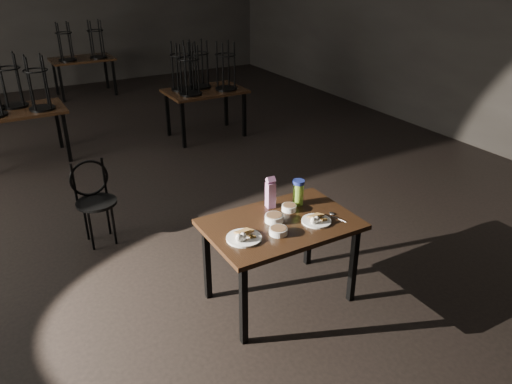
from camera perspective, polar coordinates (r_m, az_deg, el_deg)
main_table at (r=4.04m, az=2.84°, el=-4.44°), size 1.20×0.80×0.75m
plate_left at (r=3.76m, az=-1.40°, el=-5.09°), size 0.27×0.27×0.09m
plate_right at (r=4.02m, az=6.92°, el=-3.15°), size 0.24×0.24×0.08m
bowl_near at (r=3.99m, az=2.08°, el=-2.99°), size 0.15×0.15×0.06m
bowl_far at (r=4.17m, az=3.82°, el=-1.78°), size 0.12×0.12×0.05m
bowl_big at (r=3.83m, az=2.57°, el=-4.45°), size 0.14×0.14×0.05m
juice_carton at (r=4.17m, az=1.67°, el=-0.12°), size 0.08×0.08×0.28m
water_bottle at (r=4.23m, az=4.85°, el=-0.01°), size 0.11×0.11×0.22m
spoon at (r=4.15m, az=8.80°, el=-2.54°), size 0.05×0.20×0.01m
bentwood_chair at (r=5.24m, az=-18.04°, el=-0.38°), size 0.40×0.40×0.84m
bg_table_left at (r=7.60m, az=-25.89°, el=8.79°), size 1.20×0.80×1.48m
bg_table_right at (r=7.93m, az=-6.10°, el=11.86°), size 1.20×0.80×1.48m
bg_table_far at (r=10.92m, az=-19.25°, el=14.23°), size 1.20×0.80×1.48m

